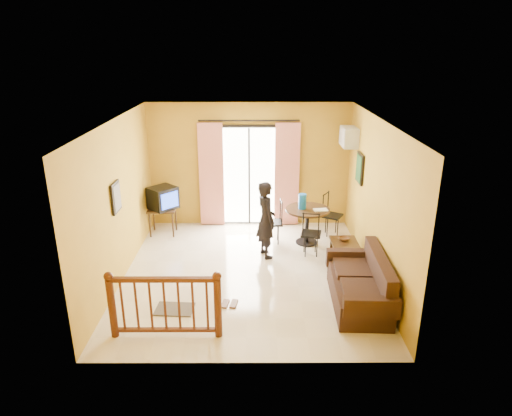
{
  "coord_description": "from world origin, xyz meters",
  "views": [
    {
      "loc": [
        0.12,
        -7.49,
        4.0
      ],
      "look_at": [
        0.15,
        0.2,
        1.21
      ],
      "focal_mm": 32.0,
      "sensor_mm": 36.0,
      "label": 1
    }
  ],
  "objects_px": {
    "television": "(163,198)",
    "sofa": "(362,286)",
    "standing_person": "(266,220)",
    "coffee_table": "(345,251)",
    "dining_table": "(307,216)"
  },
  "relations": [
    {
      "from": "television",
      "to": "sofa",
      "type": "relative_size",
      "value": 0.4
    },
    {
      "from": "coffee_table",
      "to": "sofa",
      "type": "height_order",
      "value": "sofa"
    },
    {
      "from": "dining_table",
      "to": "sofa",
      "type": "xyz_separation_m",
      "value": [
        0.63,
        -2.4,
        -0.29
      ]
    },
    {
      "from": "television",
      "to": "sofa",
      "type": "distance_m",
      "value": 4.75
    },
    {
      "from": "sofa",
      "to": "standing_person",
      "type": "xyz_separation_m",
      "value": [
        -1.51,
        1.79,
        0.45
      ]
    },
    {
      "from": "dining_table",
      "to": "sofa",
      "type": "bearing_deg",
      "value": -75.21
    },
    {
      "from": "dining_table",
      "to": "coffee_table",
      "type": "xyz_separation_m",
      "value": [
        0.63,
        -1.0,
        -0.34
      ]
    },
    {
      "from": "dining_table",
      "to": "standing_person",
      "type": "bearing_deg",
      "value": -145.02
    },
    {
      "from": "television",
      "to": "sofa",
      "type": "xyz_separation_m",
      "value": [
        3.72,
        -2.91,
        -0.52
      ]
    },
    {
      "from": "coffee_table",
      "to": "standing_person",
      "type": "relative_size",
      "value": 0.59
    },
    {
      "from": "television",
      "to": "standing_person",
      "type": "height_order",
      "value": "standing_person"
    },
    {
      "from": "coffee_table",
      "to": "standing_person",
      "type": "distance_m",
      "value": 1.63
    },
    {
      "from": "dining_table",
      "to": "coffee_table",
      "type": "relative_size",
      "value": 1.01
    },
    {
      "from": "coffee_table",
      "to": "sofa",
      "type": "relative_size",
      "value": 0.51
    },
    {
      "from": "coffee_table",
      "to": "standing_person",
      "type": "xyz_separation_m",
      "value": [
        -1.51,
        0.38,
        0.5
      ]
    }
  ]
}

